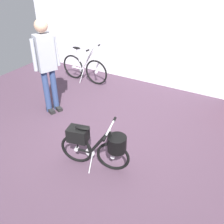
# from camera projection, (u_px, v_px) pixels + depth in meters

# --- Properties ---
(ground_plane) EXTENTS (7.61, 7.61, 0.00)m
(ground_plane) POSITION_uv_depth(u_px,v_px,m) (105.00, 144.00, 4.02)
(ground_plane) COLOR #473342
(back_wall) EXTENTS (7.61, 0.10, 3.00)m
(back_wall) POSITION_uv_depth(u_px,v_px,m) (168.00, 20.00, 5.16)
(back_wall) COLOR silver
(back_wall) RESTS_ON ground_plane
(folding_bike_foreground) EXTENTS (1.02, 0.52, 0.74)m
(folding_bike_foreground) POSITION_uv_depth(u_px,v_px,m) (97.00, 145.00, 3.38)
(folding_bike_foreground) COLOR black
(folding_bike_foreground) RESTS_ON ground_plane
(display_bike_left) EXTENTS (1.30, 0.53, 0.91)m
(display_bike_left) POSITION_uv_depth(u_px,v_px,m) (84.00, 68.00, 5.94)
(display_bike_left) COLOR black
(display_bike_left) RESTS_ON ground_plane
(visitor_near_wall) EXTENTS (0.36, 0.50, 1.76)m
(visitor_near_wall) POSITION_uv_depth(u_px,v_px,m) (46.00, 61.00, 4.40)
(visitor_near_wall) COLOR navy
(visitor_near_wall) RESTS_ON ground_plane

